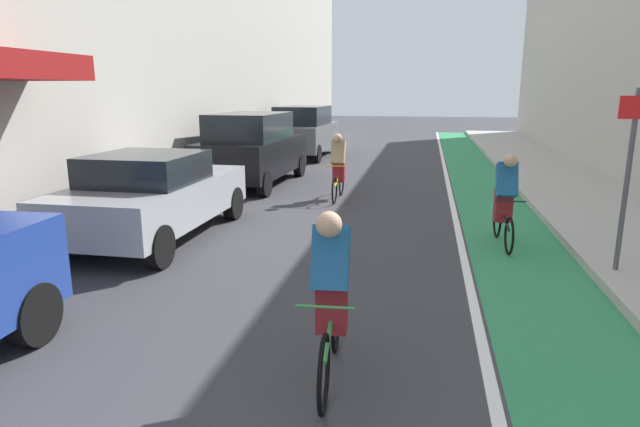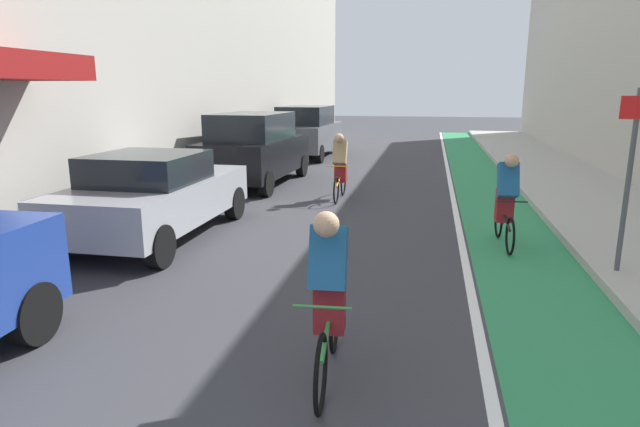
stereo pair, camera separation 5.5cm
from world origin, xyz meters
name	(u,v)px [view 1 (the left image)]	position (x,y,z in m)	size (l,w,h in m)	color
ground_plane	(358,191)	(0.00, 14.68, 0.00)	(82.21, 82.21, 0.00)	#38383D
bike_lane_paint	(480,183)	(3.25, 16.68, 0.00)	(1.60, 37.37, 0.00)	#2D8451
lane_divider_stripe	(448,182)	(2.35, 16.68, 0.00)	(0.12, 37.37, 0.00)	white
sidewalk_right	(566,183)	(5.56, 16.68, 0.07)	(3.01, 37.37, 0.14)	#A8A59E
parked_sedan_silver	(153,195)	(-3.00, 9.54, 0.79)	(1.99, 4.27, 1.53)	#9EA0A8
parked_suv_black	(252,148)	(-3.01, 15.14, 1.02)	(2.09, 4.49, 1.98)	black
parked_suv_gray	(304,131)	(-3.01, 21.58, 1.02)	(2.09, 4.54, 1.98)	#595B60
cyclist_lead	(331,295)	(0.91, 5.46, 0.81)	(0.48, 1.72, 1.61)	black
cyclist_mid	(505,199)	(3.03, 10.26, 0.80)	(0.48, 1.67, 1.59)	black
cyclist_trailing	(338,166)	(-0.34, 13.57, 0.81)	(0.48, 1.69, 1.60)	black
street_sign_post	(629,164)	(4.36, 8.81, 1.62)	(0.44, 0.07, 2.48)	#4C4C51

